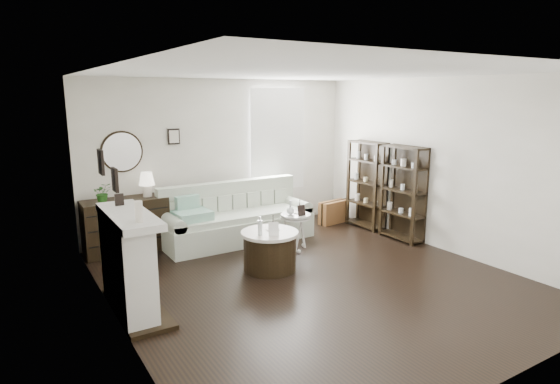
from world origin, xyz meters
TOP-DOWN VIEW (x-y plane):
  - room at (0.73, 2.70)m, footprint 5.50×5.50m
  - fireplace at (-2.32, 0.30)m, footprint 0.50×1.40m
  - shelf_unit_far at (2.33, 1.55)m, footprint 0.30×0.80m
  - shelf_unit_near at (2.33, 0.65)m, footprint 0.30×0.80m
  - sofa at (-0.10, 2.08)m, footprint 2.52×0.87m
  - quilt at (-0.92, 1.95)m, footprint 0.58×0.49m
  - suitcase at (1.99, 2.07)m, footprint 0.67×0.31m
  - dresser at (-1.83, 2.47)m, footprint 1.26×0.54m
  - table_lamp at (-1.46, 2.47)m, footprint 0.25×0.25m
  - potted_plant at (-2.14, 2.42)m, footprint 0.27×0.24m
  - drum_table at (-0.31, 0.59)m, footprint 0.81×0.81m
  - pedestal_table at (0.48, 1.12)m, footprint 0.49×0.49m
  - eiffel_drum at (-0.22, 0.65)m, footprint 0.12×0.12m
  - bottle_drum at (-0.51, 0.50)m, footprint 0.06×0.06m
  - card_frame_drum at (-0.36, 0.39)m, footprint 0.15×0.10m
  - eiffel_ped at (0.57, 1.16)m, footprint 0.14×0.14m
  - flask_ped at (0.39, 1.15)m, footprint 0.12×0.12m
  - card_frame_ped at (0.50, 1.00)m, footprint 0.13×0.05m

SIDE VIEW (x-z plane):
  - suitcase at x=1.99m, z-range 0.00..0.43m
  - drum_table at x=-0.31m, z-range 0.00..0.56m
  - sofa at x=-0.10m, z-range -0.17..0.81m
  - dresser at x=-1.83m, z-range 0.00..0.84m
  - pedestal_table at x=0.48m, z-range 0.24..0.83m
  - fireplace at x=-2.32m, z-range -0.38..1.46m
  - quilt at x=-0.92m, z-range 0.50..0.64m
  - card_frame_drum at x=-0.36m, z-range 0.56..0.75m
  - eiffel_drum at x=-0.22m, z-range 0.56..0.75m
  - card_frame_ped at x=0.50m, z-range 0.59..0.75m
  - eiffel_ped at x=0.57m, z-range 0.59..0.78m
  - bottle_drum at x=-0.51m, z-range 0.56..0.82m
  - flask_ped at x=0.39m, z-range 0.59..0.82m
  - shelf_unit_far at x=2.33m, z-range 0.00..1.60m
  - shelf_unit_near at x=2.33m, z-range 0.00..1.60m
  - potted_plant at x=-2.14m, z-range 0.84..1.14m
  - table_lamp at x=-1.46m, z-range 0.84..1.23m
  - room at x=0.73m, z-range -1.15..4.35m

